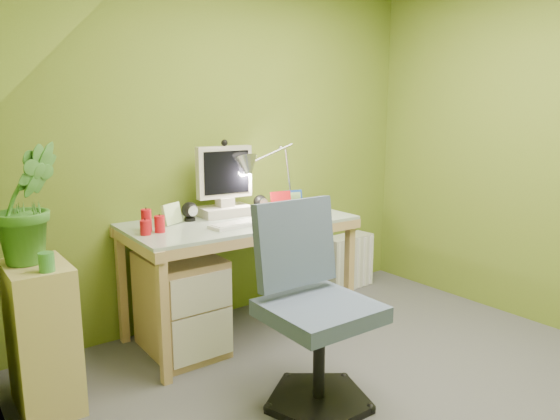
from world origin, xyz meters
TOP-DOWN VIEW (x-y plane):
  - floor at (0.00, 0.00)m, footprint 3.20×3.20m
  - wall_back at (0.00, 1.60)m, footprint 3.20×0.01m
  - wall_left at (-1.60, 0.00)m, footprint 0.01×3.20m
  - desk at (-0.15, 1.23)m, footprint 1.45×0.75m
  - monitor at (-0.15, 1.41)m, footprint 0.43×0.27m
  - speaker_left at (-0.42, 1.39)m, footprint 0.11×0.11m
  - speaker_right at (0.12, 1.39)m, footprint 0.10×0.10m
  - keyboard at (-0.23, 1.09)m, footprint 0.41×0.17m
  - mousepad at (0.23, 1.09)m, footprint 0.30×0.24m
  - mouse at (0.23, 1.09)m, footprint 0.13×0.10m
  - amber_tumbler at (0.03, 1.15)m, footprint 0.08×0.08m
  - candle_cluster at (-0.75, 1.24)m, footprint 0.19×0.17m
  - photo_frame_red at (0.27, 1.35)m, footprint 0.15×0.05m
  - photo_frame_blue at (0.41, 1.39)m, footprint 0.14×0.05m
  - photo_frame_green at (-0.55, 1.37)m, footprint 0.14×0.09m
  - desk_lamp at (0.30, 1.41)m, footprint 0.66×0.41m
  - side_ledge at (-1.40, 1.06)m, footprint 0.27×0.42m
  - potted_plant at (-1.40, 1.11)m, footprint 0.35×0.30m
  - green_cup at (-1.38, 0.91)m, footprint 0.08×0.08m
  - task_chair at (-0.30, 0.27)m, footprint 0.58×0.58m
  - radiator at (1.04, 1.46)m, footprint 0.45×0.20m

SIDE VIEW (x-z plane):
  - floor at x=0.00m, z-range -0.01..0.00m
  - radiator at x=1.04m, z-range 0.00..0.44m
  - side_ledge at x=-1.40m, z-range 0.00..0.74m
  - desk at x=-0.15m, z-range 0.00..0.77m
  - task_chair at x=-0.30m, z-range 0.00..1.04m
  - mousepad at x=0.23m, z-range 0.77..0.77m
  - keyboard at x=-0.23m, z-range 0.77..0.79m
  - green_cup at x=-1.38m, z-range 0.74..0.83m
  - mouse at x=0.23m, z-range 0.77..0.81m
  - amber_tumbler at x=0.03m, z-range 0.77..0.85m
  - speaker_right at x=0.12m, z-range 0.77..0.88m
  - photo_frame_blue at x=0.41m, z-range 0.77..0.89m
  - speaker_left at x=-0.42m, z-range 0.77..0.89m
  - candle_cluster at x=-0.75m, z-range 0.77..0.90m
  - photo_frame_green at x=-0.55m, z-range 0.77..0.90m
  - photo_frame_red at x=0.27m, z-range 0.77..0.90m
  - potted_plant at x=-1.40m, z-range 0.74..1.32m
  - monitor at x=-0.15m, z-range 0.77..1.34m
  - desk_lamp at x=0.30m, z-range 0.77..1.42m
  - wall_back at x=0.00m, z-range 0.00..2.40m
  - wall_left at x=-1.60m, z-range 0.00..2.40m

